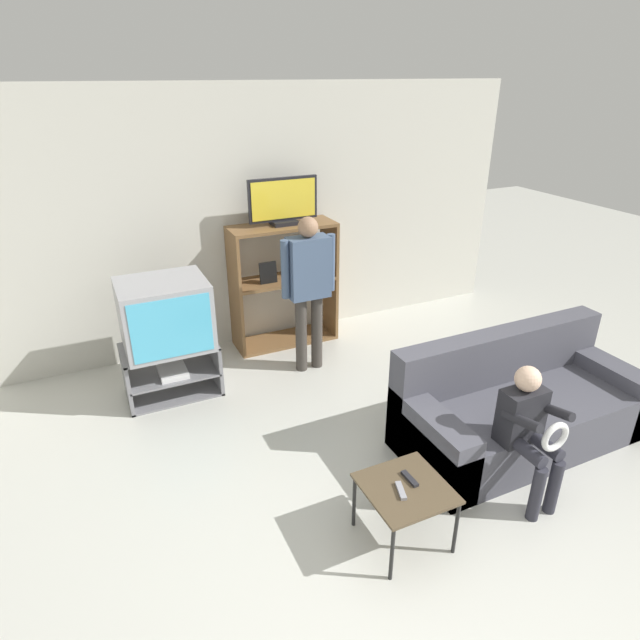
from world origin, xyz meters
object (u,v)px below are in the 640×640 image
(media_shelf, at_px, (284,284))
(couch, at_px, (518,407))
(television_flat, at_px, (283,202))
(person_standing_adult, at_px, (309,281))
(television_main, at_px, (165,314))
(remote_control_white, at_px, (401,491))
(remote_control_black, at_px, (410,479))
(tv_stand, at_px, (172,370))
(person_seated_child, at_px, (529,426))
(snack_table, at_px, (405,493))

(media_shelf, xyz_separation_m, couch, (1.03, -2.35, -0.38))
(television_flat, relative_size, person_standing_adult, 0.47)
(television_main, relative_size, remote_control_white, 5.09)
(person_standing_adult, bearing_deg, remote_control_black, -97.64)
(person_standing_adult, bearing_deg, media_shelf, 90.18)
(remote_control_black, bearing_deg, tv_stand, 113.05)
(tv_stand, relative_size, couch, 0.42)
(person_standing_adult, bearing_deg, television_main, 175.19)
(remote_control_white, bearing_deg, person_seated_child, 19.15)
(media_shelf, height_order, couch, media_shelf)
(media_shelf, height_order, snack_table, media_shelf)
(television_flat, bearing_deg, remote_control_black, -96.32)
(tv_stand, relative_size, snack_table, 1.64)
(television_main, xyz_separation_m, couch, (2.33, -1.82, -0.50))
(tv_stand, relative_size, person_standing_adult, 0.54)
(tv_stand, distance_m, television_flat, 1.92)
(remote_control_black, relative_size, person_seated_child, 0.15)
(television_flat, distance_m, snack_table, 3.09)
(television_flat, bearing_deg, couch, -66.81)
(person_seated_child, bearing_deg, remote_control_black, 177.24)
(tv_stand, relative_size, remote_control_white, 5.65)
(person_standing_adult, bearing_deg, snack_table, -98.87)
(television_flat, relative_size, couch, 0.36)
(person_standing_adult, xyz_separation_m, person_seated_child, (0.60, -2.21, -0.35))
(snack_table, height_order, couch, couch)
(remote_control_black, height_order, couch, couch)
(television_flat, relative_size, snack_table, 1.43)
(television_flat, height_order, remote_control_black, television_flat)
(snack_table, xyz_separation_m, remote_control_white, (-0.05, -0.02, 0.05))
(media_shelf, relative_size, couch, 0.66)
(remote_control_black, xyz_separation_m, remote_control_white, (-0.11, -0.06, 0.00))
(snack_table, distance_m, person_standing_adult, 2.30)
(media_shelf, distance_m, couch, 2.60)
(snack_table, height_order, remote_control_white, remote_control_white)
(remote_control_black, bearing_deg, couch, 17.65)
(person_standing_adult, bearing_deg, remote_control_white, -100.06)
(snack_table, height_order, person_standing_adult, person_standing_adult)
(television_flat, height_order, couch, television_flat)
(media_shelf, bearing_deg, person_standing_adult, -89.82)
(television_main, distance_m, person_seated_child, 3.00)
(couch, distance_m, person_seated_child, 0.72)
(tv_stand, relative_size, remote_control_black, 5.65)
(person_seated_child, bearing_deg, television_flat, 101.46)
(couch, height_order, person_standing_adult, person_standing_adult)
(remote_control_white, bearing_deg, television_main, 129.08)
(remote_control_black, distance_m, remote_control_white, 0.12)
(remote_control_black, relative_size, remote_control_white, 1.00)
(snack_table, bearing_deg, television_flat, 82.71)
(tv_stand, bearing_deg, remote_control_black, -65.75)
(couch, distance_m, person_standing_adult, 2.10)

